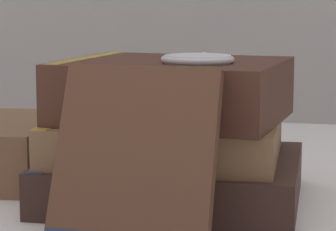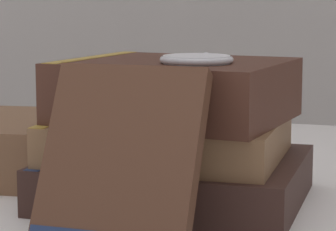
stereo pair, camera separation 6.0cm
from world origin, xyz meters
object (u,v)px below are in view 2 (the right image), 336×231
(book_flat_top, at_px, (174,90))
(book_flat_bottom, at_px, (176,179))
(book_flat_middle, at_px, (162,138))
(book_leaning_front, at_px, (117,165))
(pocket_watch, at_px, (197,59))
(reading_glasses, at_px, (164,151))

(book_flat_top, bearing_deg, book_flat_bottom, 91.85)
(book_flat_bottom, height_order, book_flat_middle, book_flat_middle)
(book_flat_top, bearing_deg, book_leaning_front, -84.70)
(book_flat_middle, bearing_deg, book_leaning_front, -87.98)
(book_flat_top, height_order, pocket_watch, pocket_watch)
(book_leaning_front, relative_size, reading_glasses, 1.25)
(book_leaning_front, xyz_separation_m, reading_glasses, (-0.07, 0.30, -0.05))
(book_flat_middle, relative_size, book_leaning_front, 1.54)
(book_flat_middle, height_order, book_leaning_front, book_leaning_front)
(pocket_watch, relative_size, reading_glasses, 0.62)
(book_flat_middle, bearing_deg, book_flat_top, -2.78)
(book_flat_middle, distance_m, book_leaning_front, 0.12)
(book_flat_bottom, distance_m, book_flat_middle, 0.03)
(book_flat_bottom, bearing_deg, book_flat_middle, -162.95)
(pocket_watch, bearing_deg, book_flat_bottom, 134.58)
(book_flat_bottom, relative_size, book_flat_middle, 1.11)
(book_leaning_front, height_order, reading_glasses, book_leaning_front)
(book_flat_top, distance_m, book_leaning_front, 0.12)
(book_flat_bottom, xyz_separation_m, pocket_watch, (0.02, -0.02, 0.10))
(reading_glasses, bearing_deg, book_flat_bottom, -67.33)
(book_flat_middle, bearing_deg, book_flat_bottom, 16.20)
(book_leaning_front, distance_m, pocket_watch, 0.12)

